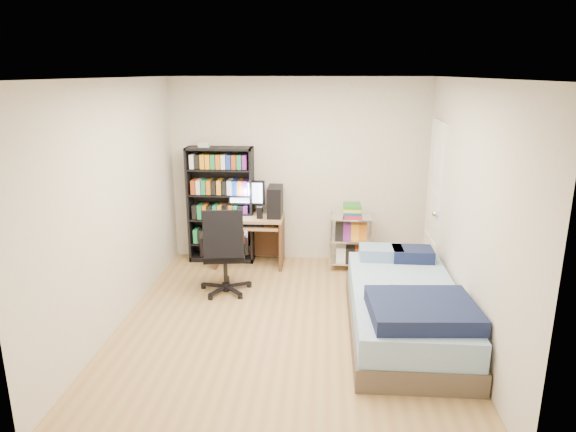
# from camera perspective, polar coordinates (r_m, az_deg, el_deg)

# --- Properties ---
(room) EXTENTS (3.58, 4.08, 2.58)m
(room) POSITION_cam_1_polar(r_m,az_deg,el_deg) (5.07, -0.10, 0.81)
(room) COLOR #A68453
(room) RESTS_ON ground
(media_shelf) EXTENTS (0.89, 0.30, 1.65)m
(media_shelf) POSITION_cam_1_polar(r_m,az_deg,el_deg) (7.09, -7.46, 1.39)
(media_shelf) COLOR black
(media_shelf) RESTS_ON room
(computer_desk) EXTENTS (0.92, 0.53, 1.16)m
(computer_desk) POSITION_cam_1_polar(r_m,az_deg,el_deg) (6.95, -3.53, -0.44)
(computer_desk) COLOR #A07A52
(computer_desk) RESTS_ON room
(office_chair) EXTENTS (0.72, 0.72, 1.06)m
(office_chair) POSITION_cam_1_polar(r_m,az_deg,el_deg) (6.15, -7.00, -5.52)
(office_chair) COLOR black
(office_chair) RESTS_ON room
(wire_cart) EXTENTS (0.57, 0.42, 0.89)m
(wire_cart) POSITION_cam_1_polar(r_m,az_deg,el_deg) (6.84, 7.03, -1.17)
(wire_cart) COLOR silver
(wire_cart) RESTS_ON room
(bed) EXTENTS (1.08, 2.16, 0.62)m
(bed) POSITION_cam_1_polar(r_m,az_deg,el_deg) (5.34, 12.89, -10.03)
(bed) COLOR brown
(bed) RESTS_ON room
(door) EXTENTS (0.12, 0.80, 2.00)m
(door) POSITION_cam_1_polar(r_m,az_deg,el_deg) (6.56, 16.02, 1.40)
(door) COLOR white
(door) RESTS_ON room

